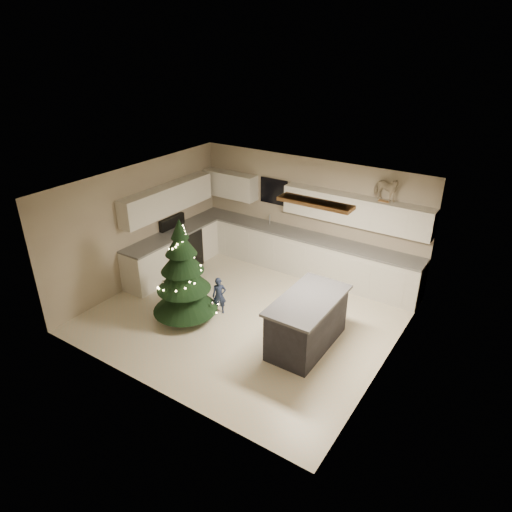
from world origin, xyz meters
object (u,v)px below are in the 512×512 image
Objects in this scene: island at (307,322)px; bar_stool at (285,314)px; christmas_tree at (183,279)px; rocking_horse at (386,189)px; toddler at (219,296)px.

bar_stool is (-0.46, 0.04, -0.02)m from island.
rocking_horse reaches higher than christmas_tree.
toddler is (0.45, 0.49, -0.46)m from christmas_tree.
christmas_tree reaches higher than island.
christmas_tree is at bearing -163.91° from bar_stool.
island is 0.83× the size of christmas_tree.
island reaches higher than toddler.
toddler is (-1.91, -0.01, -0.10)m from island.
rocking_horse is (0.30, 2.52, 1.78)m from island.
island reaches higher than bar_stool.
rocking_horse is at bearing 83.18° from island.
christmas_tree reaches higher than toddler.
rocking_horse is at bearing 48.64° from christmas_tree.
rocking_horse is (0.76, 2.48, 1.80)m from bar_stool.
bar_stool is at bearing 174.80° from island.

